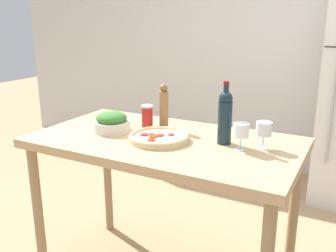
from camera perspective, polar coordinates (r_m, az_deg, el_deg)
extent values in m
cube|color=silver|center=(3.94, 14.81, 12.16)|extent=(6.40, 0.06, 2.60)
cylinder|color=#B2B2B7|center=(3.16, 23.66, 1.83)|extent=(0.02, 0.02, 0.83)
cube|color=tan|center=(2.02, -0.52, -2.55)|extent=(1.43, 0.78, 0.05)
cylinder|color=#967A55|center=(2.35, -19.13, -12.90)|extent=(0.06, 0.06, 0.87)
cylinder|color=#967A55|center=(2.78, -9.21, -7.48)|extent=(0.06, 0.06, 0.87)
cylinder|color=#967A55|center=(2.31, 18.50, -13.32)|extent=(0.06, 0.06, 0.87)
cylinder|color=#142833|center=(1.93, 8.63, 0.49)|extent=(0.07, 0.07, 0.22)
sphere|color=#142833|center=(1.90, 8.79, 4.19)|extent=(0.07, 0.07, 0.07)
cylinder|color=#142833|center=(1.89, 8.84, 5.23)|extent=(0.03, 0.03, 0.07)
cylinder|color=maroon|center=(1.88, 8.89, 6.53)|extent=(0.03, 0.03, 0.02)
cylinder|color=silver|center=(1.88, 10.91, -3.55)|extent=(0.06, 0.06, 0.00)
cylinder|color=silver|center=(1.87, 10.97, -2.55)|extent=(0.01, 0.01, 0.07)
cylinder|color=white|center=(1.85, 11.08, -0.60)|extent=(0.08, 0.08, 0.07)
cylinder|color=maroon|center=(1.85, 11.04, -1.31)|extent=(0.07, 0.07, 0.02)
cylinder|color=silver|center=(1.92, 14.20, -3.27)|extent=(0.06, 0.06, 0.00)
cylinder|color=silver|center=(1.91, 14.27, -2.30)|extent=(0.01, 0.01, 0.07)
cylinder|color=white|center=(1.89, 14.41, -0.39)|extent=(0.08, 0.08, 0.07)
cylinder|color=maroon|center=(1.90, 14.35, -1.24)|extent=(0.07, 0.07, 0.01)
cylinder|color=olive|center=(2.18, -0.64, 2.47)|extent=(0.05, 0.05, 0.22)
sphere|color=brown|center=(2.15, -0.65, 5.81)|extent=(0.05, 0.05, 0.05)
cylinder|color=silver|center=(2.16, -8.56, -0.03)|extent=(0.21, 0.21, 0.06)
ellipsoid|color=#38752D|center=(2.15, -8.61, 1.23)|extent=(0.18, 0.18, 0.07)
cylinder|color=#DBC189|center=(1.98, -1.40, -1.91)|extent=(0.32, 0.32, 0.02)
torus|color=#DBC189|center=(1.98, -1.40, -1.53)|extent=(0.32, 0.32, 0.02)
cylinder|color=red|center=(2.00, 0.49, -1.31)|extent=(0.03, 0.03, 0.01)
cylinder|color=red|center=(1.97, -2.23, -1.61)|extent=(0.05, 0.05, 0.01)
cylinder|color=red|center=(2.00, -3.65, -1.32)|extent=(0.04, 0.04, 0.01)
cylinder|color=red|center=(1.99, -1.22, -1.40)|extent=(0.04, 0.04, 0.01)
cylinder|color=red|center=(2.01, -2.50, -1.25)|extent=(0.04, 0.04, 0.01)
cylinder|color=red|center=(1.91, -2.59, -2.12)|extent=(0.04, 0.04, 0.01)
cylinder|color=#B2231E|center=(2.21, -3.19, 1.33)|extent=(0.07, 0.07, 0.12)
cylinder|color=white|center=(2.19, -3.22, 3.03)|extent=(0.07, 0.07, 0.01)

